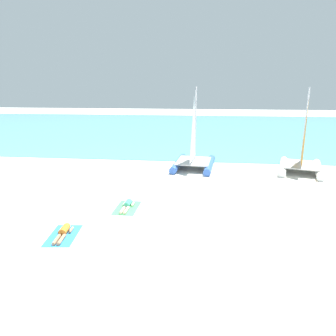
{
  "coord_description": "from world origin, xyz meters",
  "views": [
    {
      "loc": [
        1.96,
        -11.84,
        5.86
      ],
      "look_at": [
        0.0,
        5.3,
        1.2
      ],
      "focal_mm": 32.38,
      "sensor_mm": 36.0,
      "label": 1
    }
  ],
  "objects_px": {
    "sunbather_right": "(127,205)",
    "towel_right": "(127,208)",
    "sunbather_left": "(64,232)",
    "towel_left": "(63,235)",
    "sailboat_white": "(301,160)",
    "sailboat_blue": "(194,156)"
  },
  "relations": [
    {
      "from": "sailboat_blue",
      "to": "sunbather_right",
      "type": "xyz_separation_m",
      "value": [
        -3.05,
        -8.02,
        -0.74
      ]
    },
    {
      "from": "sunbather_left",
      "to": "sunbather_right",
      "type": "distance_m",
      "value": 3.65
    },
    {
      "from": "sunbather_left",
      "to": "towel_right",
      "type": "xyz_separation_m",
      "value": [
        1.87,
        3.06,
        -0.13
      ]
    },
    {
      "from": "sunbather_left",
      "to": "sunbather_right",
      "type": "height_order",
      "value": "same"
    },
    {
      "from": "sailboat_blue",
      "to": "towel_right",
      "type": "height_order",
      "value": "sailboat_blue"
    },
    {
      "from": "towel_left",
      "to": "sailboat_white",
      "type": "bearing_deg",
      "value": 41.43
    },
    {
      "from": "sailboat_blue",
      "to": "sunbather_right",
      "type": "height_order",
      "value": "sailboat_blue"
    },
    {
      "from": "towel_right",
      "to": "sunbather_right",
      "type": "height_order",
      "value": "sunbather_right"
    },
    {
      "from": "towel_left",
      "to": "sailboat_blue",
      "type": "bearing_deg",
      "value": 66.33
    },
    {
      "from": "towel_right",
      "to": "sailboat_blue",
      "type": "bearing_deg",
      "value": 69.33
    },
    {
      "from": "sailboat_white",
      "to": "sunbather_left",
      "type": "xyz_separation_m",
      "value": [
        -12.49,
        -10.95,
        -0.73
      ]
    },
    {
      "from": "sailboat_blue",
      "to": "towel_right",
      "type": "bearing_deg",
      "value": -104.92
    },
    {
      "from": "towel_right",
      "to": "sunbather_left",
      "type": "bearing_deg",
      "value": -121.48
    },
    {
      "from": "sailboat_blue",
      "to": "towel_right",
      "type": "xyz_separation_m",
      "value": [
        -3.05,
        -8.09,
        -0.87
      ]
    },
    {
      "from": "sailboat_blue",
      "to": "towel_left",
      "type": "distance_m",
      "value": 12.28
    },
    {
      "from": "sunbather_left",
      "to": "sailboat_blue",
      "type": "bearing_deg",
      "value": 59.62
    },
    {
      "from": "sailboat_blue",
      "to": "sunbather_right",
      "type": "distance_m",
      "value": 8.61
    },
    {
      "from": "towel_right",
      "to": "sunbather_right",
      "type": "relative_size",
      "value": 1.22
    },
    {
      "from": "sailboat_white",
      "to": "sailboat_blue",
      "type": "relative_size",
      "value": 0.99
    },
    {
      "from": "sailboat_white",
      "to": "sailboat_blue",
      "type": "distance_m",
      "value": 7.57
    },
    {
      "from": "sunbather_right",
      "to": "towel_right",
      "type": "bearing_deg",
      "value": -90.0
    },
    {
      "from": "sailboat_white",
      "to": "sailboat_blue",
      "type": "bearing_deg",
      "value": -165.97
    }
  ]
}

